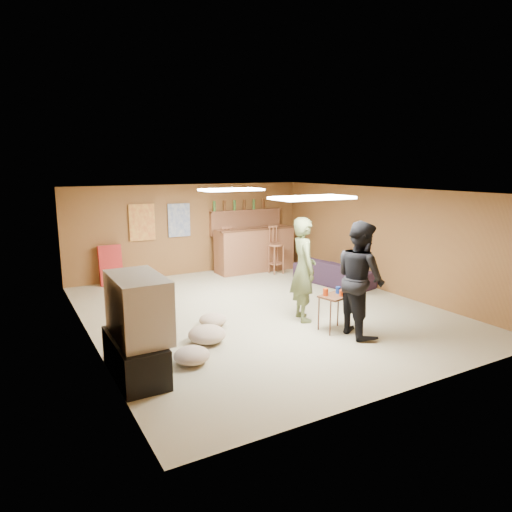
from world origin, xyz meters
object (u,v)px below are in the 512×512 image
bar_counter (254,249)px  person_black (360,279)px  tray_table (334,313)px  tv_body (138,307)px  person_olive (303,269)px  sofa (333,272)px

bar_counter → person_black: size_ratio=1.10×
person_black → tray_table: 0.72m
person_black → tv_body: bearing=94.4°
bar_counter → person_black: (-0.74, -4.72, 0.36)m
person_olive → person_black: size_ratio=0.99×
bar_counter → person_olive: size_ratio=1.12×
person_olive → sofa: bearing=-34.5°
person_black → sofa: bearing=-22.8°
tv_body → person_black: 3.42m
person_black → sofa: 3.24m
person_black → sofa: person_black is taller
tv_body → sofa: 5.67m
person_black → tray_table: size_ratio=3.06×
tv_body → tray_table: bearing=0.5°
sofa → person_olive: bearing=118.5°
person_olive → tray_table: size_ratio=3.02×
sofa → person_black: bearing=137.0°
person_black → bar_counter: bearing=0.0°
bar_counter → person_olive: 3.89m
bar_counter → sofa: 2.24m
tv_body → person_olive: 3.13m
person_black → tray_table: person_black is taller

